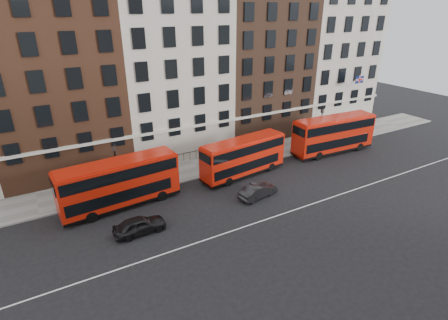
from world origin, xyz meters
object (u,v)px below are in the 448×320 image
bus_b (119,183)px  car_front (258,191)px  bus_d (333,134)px  bus_c (243,156)px  traffic_light (348,123)px  car_rear (140,225)px

bus_b → car_front: bearing=-26.7°
car_front → bus_d: bearing=-81.8°
bus_b → bus_c: 13.18m
bus_b → bus_d: (26.39, 0.00, 0.06)m
bus_b → bus_d: bearing=-4.8°
bus_b → bus_d: bus_d is taller
bus_b → traffic_light: 31.27m
bus_c → bus_d: (13.21, 0.01, 0.24)m
bus_c → car_front: 5.19m
bus_c → car_front: bus_c is taller
car_rear → bus_c: bearing=-70.3°
bus_b → bus_c: bearing=-4.8°
bus_b → bus_c: (13.18, -0.00, -0.18)m
bus_c → car_rear: 13.93m
bus_d → car_front: size_ratio=2.71×
bus_c → traffic_light: (18.02, 2.15, 0.22)m
bus_c → car_rear: bus_c is taller
car_front → car_rear: bearing=80.5°
bus_c → bus_d: bus_d is taller
car_front → traffic_light: bearing=-80.3°
traffic_light → car_front: bearing=-160.3°
bus_d → traffic_light: bus_d is taller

